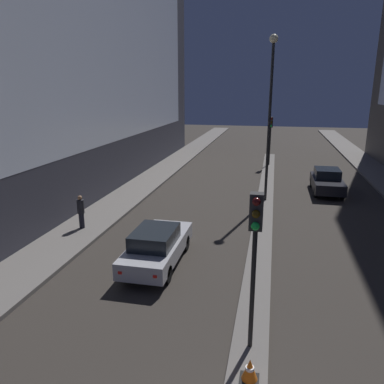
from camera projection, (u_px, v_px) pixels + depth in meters
The scene contains 9 objects.
building_left at pixel (68, 37), 23.50m from camera, with size 6.01×38.05×19.45m.
median_strip at pixel (265, 202), 22.43m from camera, with size 0.97×33.86×0.14m.
traffic_light_near at pixel (255, 237), 8.93m from camera, with size 0.32×0.42×4.14m.
traffic_light_mid at pixel (271, 130), 32.16m from camera, with size 0.32×0.42×4.14m.
street_lamp at pixel (271, 99), 20.99m from camera, with size 0.47×0.47×9.31m.
traffic_cone_far at pixel (250, 370), 8.55m from camera, with size 0.45×0.45×0.54m.
car_left_lane at pixel (157, 246), 14.44m from camera, with size 1.76×4.58×1.52m.
car_right_lane at pixel (327, 181), 24.44m from camera, with size 1.81×4.17×1.55m.
pedestrian_on_left_sidewalk at pixel (81, 211), 17.76m from camera, with size 0.33×0.33×1.61m.
Camera 1 is at (0.30, -3.97, 6.62)m, focal length 35.00 mm.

